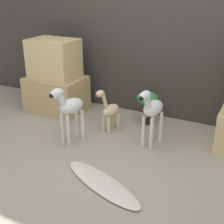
{
  "coord_description": "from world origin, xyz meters",
  "views": [
    {
      "loc": [
        1.34,
        -2.37,
        1.8
      ],
      "look_at": [
        -0.17,
        0.57,
        0.39
      ],
      "focal_mm": 50.0,
      "sensor_mm": 36.0,
      "label": 1
    }
  ],
  "objects": [
    {
      "name": "rock_pillar_left",
      "position": [
        -1.36,
        1.11,
        0.47
      ],
      "size": [
        0.82,
        0.59,
        1.05
      ],
      "color": "tan",
      "rests_on": "ground_plane"
    },
    {
      "name": "potted_palm_front",
      "position": [
        0.01,
        1.26,
        0.33
      ],
      "size": [
        0.29,
        0.29,
        0.45
      ],
      "color": "black",
      "rests_on": "ground_plane"
    },
    {
      "name": "zebra_right",
      "position": [
        0.26,
        0.72,
        0.45
      ],
      "size": [
        0.23,
        0.47,
        0.72
      ],
      "color": "silver",
      "rests_on": "ground_plane"
    },
    {
      "name": "surfboard",
      "position": [
        0.12,
        -0.22,
        0.02
      ],
      "size": [
        1.02,
        0.61,
        0.08
      ],
      "color": "silver",
      "rests_on": "ground_plane"
    },
    {
      "name": "wall_back",
      "position": [
        0.0,
        1.63,
        1.1
      ],
      "size": [
        6.4,
        0.08,
        2.2
      ],
      "color": "#38332D",
      "rests_on": "ground_plane"
    },
    {
      "name": "giraffe_figurine",
      "position": [
        -0.34,
        0.84,
        0.29
      ],
      "size": [
        0.2,
        0.42,
        0.59
      ],
      "color": "beige",
      "rests_on": "ground_plane"
    },
    {
      "name": "ground_plane",
      "position": [
        0.0,
        0.0,
        0.0
      ],
      "size": [
        14.0,
        14.0,
        0.0
      ],
      "primitive_type": "plane",
      "color": "#9E937F"
    },
    {
      "name": "zebra_left",
      "position": [
        -0.61,
        0.35,
        0.45
      ],
      "size": [
        0.25,
        0.47,
        0.72
      ],
      "color": "silver",
      "rests_on": "ground_plane"
    }
  ]
}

